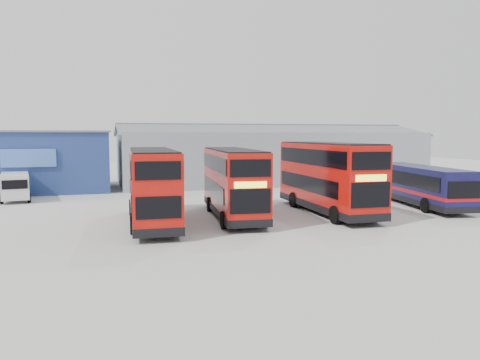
# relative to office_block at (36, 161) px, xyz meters

# --- Properties ---
(ground_plane) EXTENTS (120.00, 120.00, 0.00)m
(ground_plane) POSITION_rel_office_block_xyz_m (14.00, -17.99, -2.58)
(ground_plane) COLOR #A7A8A2
(ground_plane) RESTS_ON ground
(office_block) EXTENTS (12.30, 8.32, 5.12)m
(office_block) POSITION_rel_office_block_xyz_m (0.00, 0.00, 0.00)
(office_block) COLOR navy
(office_block) RESTS_ON ground
(maintenance_shed) EXTENTS (30.50, 12.00, 5.89)m
(maintenance_shed) POSITION_rel_office_block_xyz_m (22.00, 2.01, 0.02)
(maintenance_shed) COLOR #92979F
(maintenance_shed) RESTS_ON ground
(double_decker_left) EXTENTS (2.85, 9.63, 4.02)m
(double_decker_left) POSITION_rel_office_block_xyz_m (7.84, -18.16, -0.58)
(double_decker_left) COLOR #BA100A
(double_decker_left) RESTS_ON ground
(double_decker_centre) EXTENTS (3.18, 9.55, 3.97)m
(double_decker_centre) POSITION_rel_office_block_xyz_m (12.53, -17.41, -0.61)
(double_decker_centre) COLOR #BA100A
(double_decker_centre) RESTS_ON ground
(double_decker_right) EXTENTS (2.87, 10.28, 4.31)m
(double_decker_right) POSITION_rel_office_block_xyz_m (18.49, -17.53, -0.43)
(double_decker_right) COLOR #BA100A
(double_decker_right) RESTS_ON ground
(single_decker_blue) EXTENTS (3.88, 10.09, 2.68)m
(single_decker_blue) POSITION_rel_office_block_xyz_m (25.82, -16.79, -1.25)
(single_decker_blue) COLOR #0E123D
(single_decker_blue) RESTS_ON ground
(panel_van) EXTENTS (2.47, 4.75, 1.98)m
(panel_van) POSITION_rel_office_block_xyz_m (-0.72, -6.14, -1.47)
(panel_van) COLOR silver
(panel_van) RESTS_ON ground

